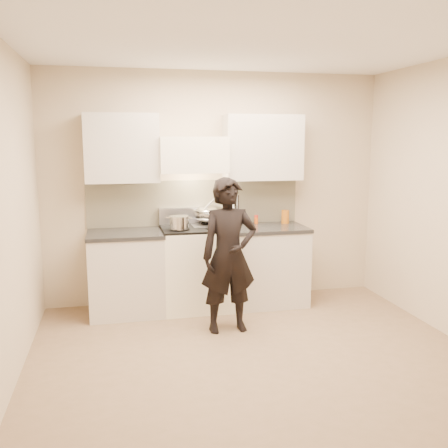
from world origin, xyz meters
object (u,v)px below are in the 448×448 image
(wok, at_px, (210,214))
(person, at_px, (229,256))
(utensil_crock, at_px, (236,216))
(counter_right, at_px, (265,265))
(stove, at_px, (196,267))

(wok, bearing_deg, person, -89.15)
(wok, bearing_deg, utensil_crock, 8.61)
(utensil_crock, bearing_deg, counter_right, -31.42)
(person, bearing_deg, wok, 88.41)
(counter_right, distance_m, wok, 0.89)
(counter_right, xyz_separation_m, wok, (-0.63, 0.14, 0.61))
(counter_right, xyz_separation_m, person, (-0.62, -0.75, 0.32))
(wok, height_order, person, person)
(counter_right, bearing_deg, person, -129.37)
(stove, height_order, person, person)
(stove, xyz_separation_m, wok, (0.20, 0.14, 0.59))
(counter_right, distance_m, utensil_crock, 0.68)
(stove, bearing_deg, counter_right, 0.00)
(counter_right, distance_m, person, 1.02)
(stove, xyz_separation_m, counter_right, (0.83, 0.00, -0.01))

